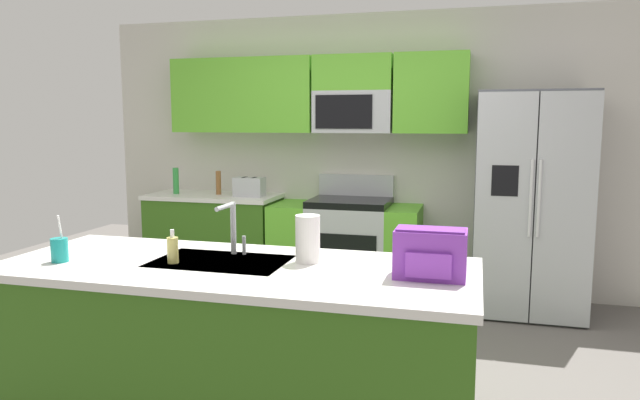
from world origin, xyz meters
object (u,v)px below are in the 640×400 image
drink_cup_teal (60,250)px  paper_towel_roll (308,239)px  toaster (249,187)px  backpack (430,252)px  bottle_green (176,181)px  soap_dispenser (173,250)px  refrigerator (530,204)px  range_oven (346,248)px  sink_faucet (232,224)px  pepper_mill (218,183)px

drink_cup_teal → paper_towel_roll: bearing=14.7°
toaster → backpack: size_ratio=0.88×
toaster → bottle_green: bearing=-179.8°
soap_dispenser → bottle_green: bearing=118.7°
refrigerator → paper_towel_roll: (-1.25, -2.34, 0.09)m
range_oven → refrigerator: 1.66m
toaster → drink_cup_teal: bearing=-88.8°
bottle_green → sink_faucet: sink_faucet is taller
pepper_mill → sink_faucet: bearing=-63.4°
pepper_mill → bottle_green: size_ratio=0.90×
toaster → sink_faucet: (0.84, -2.31, 0.08)m
soap_dispenser → toaster: bearing=103.7°
pepper_mill → backpack: (2.23, -2.54, 0.00)m
range_oven → paper_towel_roll: (0.34, -2.41, 0.58)m
pepper_mill → refrigerator: bearing=-1.4°
drink_cup_teal → refrigerator: bearing=47.2°
drink_cup_teal → backpack: size_ratio=0.75×
toaster → sink_faucet: size_ratio=0.99×
paper_towel_roll → drink_cup_teal: bearing=-165.3°
toaster → soap_dispenser: bearing=-76.3°
refrigerator → backpack: bearing=-104.3°
refrigerator → backpack: refrigerator is taller
range_oven → refrigerator: size_ratio=0.74×
range_oven → soap_dispenser: (-0.31, -2.60, 0.53)m
range_oven → toaster: 1.08m
range_oven → paper_towel_roll: paper_towel_roll is taller
range_oven → pepper_mill: pepper_mill is taller
refrigerator → backpack: (-0.63, -2.47, 0.09)m
bottle_green → soap_dispenser: size_ratio=1.50×
refrigerator → paper_towel_roll: size_ratio=7.71×
pepper_mill → backpack: size_ratio=0.72×
pepper_mill → drink_cup_teal: bearing=-81.7°
pepper_mill → bottle_green: bearing=-173.0°
range_oven → sink_faucet: (-0.09, -2.36, 0.62)m
bottle_green → backpack: bottle_green is taller
soap_dispenser → paper_towel_roll: (0.65, 0.19, 0.05)m
bottle_green → drink_cup_teal: 2.80m
backpack → bottle_green: bearing=136.9°
refrigerator → drink_cup_teal: size_ratio=7.69×
drink_cup_teal → backpack: (1.83, 0.19, 0.05)m
refrigerator → paper_towel_roll: refrigerator is taller
range_oven → drink_cup_teal: drink_cup_teal is taller
pepper_mill → soap_dispenser: bearing=-69.7°
soap_dispenser → paper_towel_roll: size_ratio=0.71×
drink_cup_teal → backpack: 1.84m
toaster → soap_dispenser: toaster is taller
sink_faucet → soap_dispenser: size_ratio=1.66×
pepper_mill → paper_towel_roll: bearing=-56.2°
range_oven → bottle_green: bottle_green is taller
paper_towel_roll → backpack: size_ratio=0.75×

